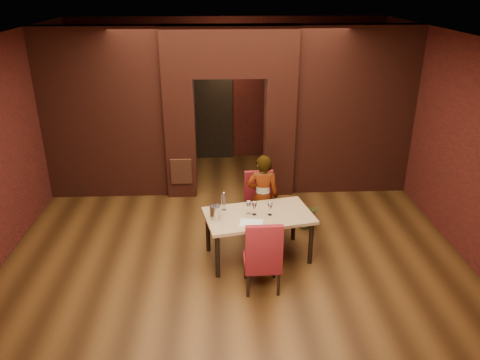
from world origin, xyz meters
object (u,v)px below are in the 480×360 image
object	(u,v)px
wine_glass_b	(254,208)
potted_plant	(306,215)
wine_glass_c	(270,209)
wine_bucket	(215,212)
chair_far	(260,205)
person_seated	(262,197)
chair_near	(262,254)
water_bottle	(224,201)
wine_glass_a	(248,208)
dining_table	(258,236)

from	to	relation	value
wine_glass_b	potted_plant	size ratio (longest dim) A/B	0.46
wine_glass_c	wine_bucket	world-z (taller)	wine_glass_c
chair_far	person_seated	distance (m)	0.21
chair_near	chair_far	bearing A→B (deg)	-95.10
person_seated	water_bottle	xyz separation A→B (m)	(-0.63, -0.47, 0.17)
water_bottle	chair_far	bearing A→B (deg)	42.28
chair_far	person_seated	world-z (taller)	person_seated
wine_glass_b	wine_glass_c	size ratio (longest dim) A/B	1.03
chair_far	wine_bucket	bearing A→B (deg)	-135.24
person_seated	wine_glass_a	size ratio (longest dim) A/B	7.04
dining_table	chair_far	bearing A→B (deg)	71.46
wine_glass_c	potted_plant	world-z (taller)	wine_glass_c
wine_glass_a	water_bottle	bearing A→B (deg)	156.82
wine_glass_a	wine_glass_c	distance (m)	0.32
chair_near	wine_glass_b	size ratio (longest dim) A/B	5.31
wine_bucket	wine_glass_a	bearing A→B (deg)	12.36
wine_glass_b	wine_bucket	xyz separation A→B (m)	(-0.57, -0.08, -0.00)
chair_far	wine_glass_b	world-z (taller)	chair_far
chair_far	wine_glass_c	bearing A→B (deg)	-87.53
chair_far	chair_near	world-z (taller)	chair_near
chair_far	wine_bucket	size ratio (longest dim) A/B	5.37
wine_bucket	water_bottle	world-z (taller)	water_bottle
person_seated	wine_glass_c	bearing A→B (deg)	97.69
dining_table	water_bottle	size ratio (longest dim) A/B	5.35
wine_glass_b	potted_plant	xyz separation A→B (m)	(0.96, 0.91, -0.61)
person_seated	wine_glass_c	world-z (taller)	person_seated
wine_glass_b	wine_glass_c	bearing A→B (deg)	-5.12
chair_near	wine_glass_a	bearing A→B (deg)	-81.39
chair_near	water_bottle	world-z (taller)	chair_near
dining_table	person_seated	distance (m)	0.74
wine_glass_c	potted_plant	bearing A→B (deg)	52.12
wine_bucket	person_seated	bearing A→B (deg)	44.18
potted_plant	dining_table	bearing A→B (deg)	-134.52
wine_glass_b	dining_table	bearing A→B (deg)	6.46
person_seated	wine_bucket	xyz separation A→B (m)	(-0.75, -0.73, 0.12)
chair_near	potted_plant	bearing A→B (deg)	-119.66
wine_glass_b	wine_bucket	distance (m)	0.58
dining_table	wine_glass_c	size ratio (longest dim) A/B	7.97
chair_far	wine_glass_c	size ratio (longest dim) A/B	5.32
chair_far	water_bottle	xyz separation A→B (m)	(-0.60, -0.55, 0.36)
chair_far	potted_plant	distance (m)	0.88
chair_far	water_bottle	size ratio (longest dim) A/B	3.57
potted_plant	water_bottle	bearing A→B (deg)	-152.56
wine_glass_a	potted_plant	distance (m)	1.50
wine_bucket	water_bottle	size ratio (longest dim) A/B	0.67
dining_table	potted_plant	size ratio (longest dim) A/B	3.52
person_seated	wine_glass_a	distance (m)	0.69
wine_glass_b	potted_plant	world-z (taller)	wine_glass_b
wine_bucket	dining_table	bearing A→B (deg)	7.81
wine_glass_b	potted_plant	distance (m)	1.46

